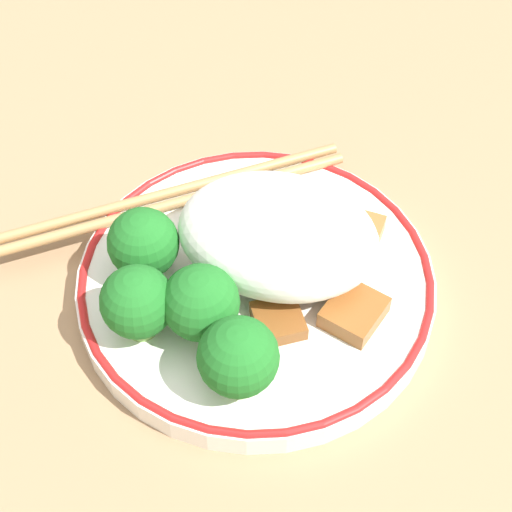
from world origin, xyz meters
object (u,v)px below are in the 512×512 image
at_px(chopsticks, 171,198).
at_px(broccoli_back_left, 143,244).
at_px(plate, 256,283).
at_px(broccoli_mid_left, 238,358).
at_px(broccoli_back_right, 201,303).
at_px(broccoli_back_center, 137,303).

bearing_deg(chopsticks, broccoli_back_left, 93.25).
height_order(plate, broccoli_back_left, broccoli_back_left).
bearing_deg(broccoli_mid_left, chopsticks, -57.43).
bearing_deg(chopsticks, broccoli_back_right, 117.71).
xyz_separation_m(plate, broccoli_back_left, (0.06, 0.01, 0.03)).
relative_size(plate, broccoli_mid_left, 4.36).
xyz_separation_m(broccoli_back_center, chopsticks, (0.01, -0.10, -0.02)).
xyz_separation_m(broccoli_back_left, broccoli_mid_left, (-0.07, 0.06, 0.00)).
bearing_deg(plate, broccoli_back_right, 65.80).
bearing_deg(chopsticks, plate, 145.81).
distance_m(broccoli_back_left, broccoli_back_right, 0.06).
bearing_deg(broccoli_back_right, chopsticks, -62.29).
height_order(broccoli_back_center, broccoli_back_right, broccoli_back_right).
height_order(broccoli_back_right, chopsticks, broccoli_back_right).
height_order(broccoli_back_left, broccoli_back_center, same).
height_order(plate, chopsticks, chopsticks).
bearing_deg(broccoli_back_center, broccoli_mid_left, 161.18).
relative_size(broccoli_back_center, broccoli_mid_left, 0.97).
relative_size(plate, broccoli_back_right, 4.38).
bearing_deg(broccoli_back_left, broccoli_back_center, 104.30).
xyz_separation_m(broccoli_back_center, broccoli_mid_left, (-0.06, 0.02, 0.00)).
distance_m(broccoli_back_left, chopsticks, 0.06).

